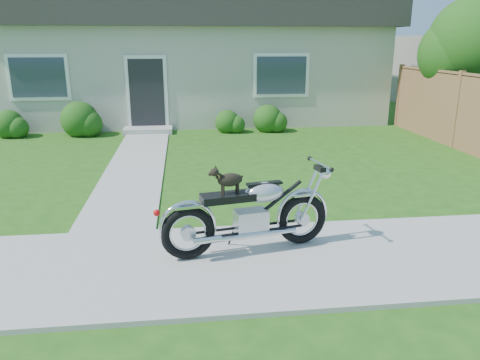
# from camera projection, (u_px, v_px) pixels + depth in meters

# --- Properties ---
(ground) EXTENTS (80.00, 80.00, 0.00)m
(ground) POSITION_uv_depth(u_px,v_px,m) (226.00, 264.00, 5.65)
(ground) COLOR #235114
(ground) RESTS_ON ground
(sidewalk) EXTENTS (24.00, 2.20, 0.04)m
(sidewalk) POSITION_uv_depth(u_px,v_px,m) (226.00, 262.00, 5.65)
(sidewalk) COLOR #9E9B93
(sidewalk) RESTS_ON ground
(walkway) EXTENTS (1.20, 8.00, 0.03)m
(walkway) POSITION_uv_depth(u_px,v_px,m) (137.00, 163.00, 10.23)
(walkway) COLOR #9E9B93
(walkway) RESTS_ON ground
(house) EXTENTS (12.60, 7.03, 4.50)m
(house) POSITION_uv_depth(u_px,v_px,m) (194.00, 54.00, 16.45)
(house) COLOR beige
(house) RESTS_ON ground
(fence) EXTENTS (0.12, 6.62, 1.90)m
(fence) POSITION_uv_depth(u_px,v_px,m) (458.00, 110.00, 11.58)
(fence) COLOR #966843
(fence) RESTS_ON ground
(tree_near) EXTENTS (2.54, 2.47, 3.79)m
(tree_near) POSITION_uv_depth(u_px,v_px,m) (480.00, 47.00, 12.50)
(tree_near) COLOR #3D2B1C
(tree_near) RESTS_ON ground
(shrub_row) EXTENTS (8.18, 1.05, 1.05)m
(shrub_row) POSITION_uv_depth(u_px,v_px,m) (131.00, 121.00, 13.41)
(shrub_row) COLOR #1F4C14
(shrub_row) RESTS_ON ground
(potted_plant_left) EXTENTS (0.86, 0.81, 0.77)m
(potted_plant_left) POSITION_uv_depth(u_px,v_px,m) (88.00, 122.00, 13.31)
(potted_plant_left) COLOR #244C14
(potted_plant_left) RESTS_ON ground
(potted_plant_right) EXTENTS (0.56, 0.56, 0.74)m
(potted_plant_right) POSITION_uv_depth(u_px,v_px,m) (264.00, 119.00, 13.91)
(potted_plant_right) COLOR #305B19
(potted_plant_right) RESTS_ON ground
(motorcycle_with_dog) EXTENTS (2.21, 0.75, 1.11)m
(motorcycle_with_dog) POSITION_uv_depth(u_px,v_px,m) (251.00, 213.00, 5.79)
(motorcycle_with_dog) COLOR black
(motorcycle_with_dog) RESTS_ON sidewalk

